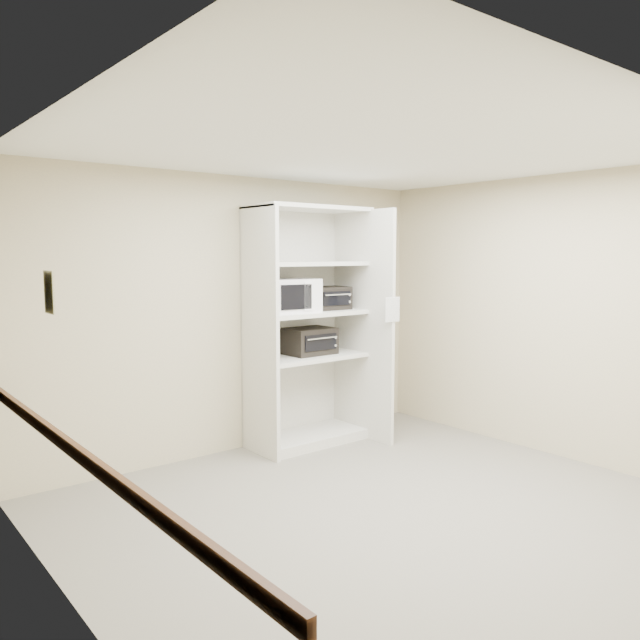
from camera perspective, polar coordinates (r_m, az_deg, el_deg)
floor at (r=5.00m, az=5.57°, el=-16.89°), size 4.50×4.00×0.01m
ceiling at (r=4.67m, az=5.92°, el=15.32°), size 4.50×4.00×0.01m
wall_back at (r=6.22m, az=-7.31°, el=0.50°), size 4.50×0.02×2.70m
wall_left at (r=3.47m, az=-21.83°, el=-4.26°), size 0.02×4.00×2.70m
wall_right at (r=6.42m, az=20.20°, el=0.35°), size 0.02×4.00×2.70m
shelving_unit at (r=6.38m, az=-0.77°, el=-1.29°), size 1.24×0.92×2.42m
microwave at (r=6.17m, az=-2.99°, el=2.24°), size 0.58×0.46×0.33m
toaster_oven_upper at (r=6.51m, az=0.70°, el=2.03°), size 0.43×0.34×0.24m
toaster_oven_lower at (r=6.42m, az=-0.99°, el=-1.93°), size 0.49×0.37×0.27m
paper_sign at (r=6.23m, az=6.65°, el=0.96°), size 0.19×0.01×0.24m
chair_rail at (r=3.58m, az=-21.20°, el=-11.33°), size 0.04×3.98×0.08m
wall_poster at (r=3.78m, az=-23.52°, el=2.35°), size 0.01×0.17×0.24m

